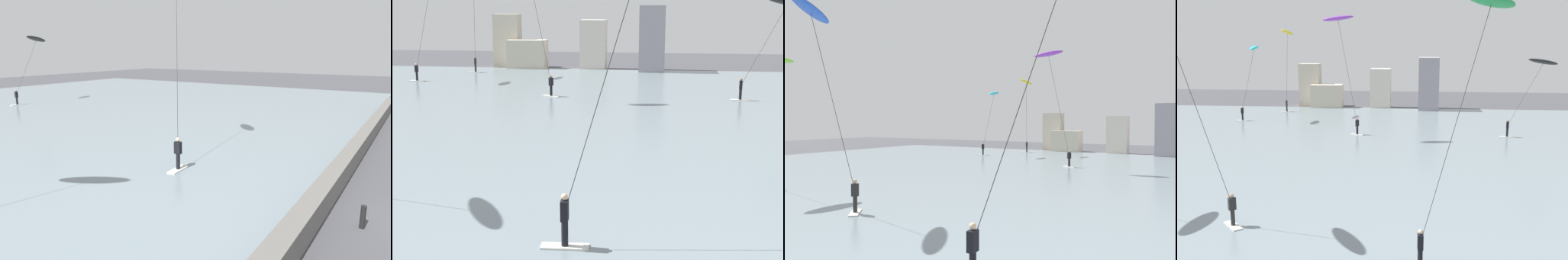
% 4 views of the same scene
% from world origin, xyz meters
% --- Properties ---
extents(water_bay, '(84.00, 52.00, 0.10)m').
position_xyz_m(water_bay, '(0.00, 31.14, 0.05)').
color(water_bay, gray).
rests_on(water_bay, ground).
extents(far_shore_buildings, '(19.07, 5.42, 6.89)m').
position_xyz_m(far_shore_buildings, '(-5.83, 57.67, 2.84)').
color(far_shore_buildings, beige).
rests_on(far_shore_buildings, ground).
extents(kitesurfer_black, '(5.09, 1.97, 7.49)m').
position_xyz_m(kitesurfer_black, '(10.89, 38.20, 6.46)').
color(kitesurfer_black, silver).
rests_on(kitesurfer_black, water_bay).
extents(kitesurfer_purple, '(3.52, 3.28, 11.21)m').
position_xyz_m(kitesurfer_purple, '(-6.87, 36.43, 9.65)').
color(kitesurfer_purple, silver).
rests_on(kitesurfer_purple, water_bay).
extents(kitesurfer_cyan, '(2.96, 2.61, 8.53)m').
position_xyz_m(kitesurfer_cyan, '(-18.16, 45.11, 7.18)').
color(kitesurfer_cyan, silver).
rests_on(kitesurfer_cyan, water_bay).
extents(kitesurfer_yellow, '(2.67, 4.64, 10.39)m').
position_xyz_m(kitesurfer_yellow, '(-15.54, 49.91, 8.64)').
color(kitesurfer_yellow, silver).
rests_on(kitesurfer_yellow, water_bay).
extents(kitesurfer_green, '(4.56, 3.21, 10.84)m').
position_xyz_m(kitesurfer_green, '(2.50, 13.01, 9.12)').
color(kitesurfer_green, silver).
rests_on(kitesurfer_green, water_bay).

